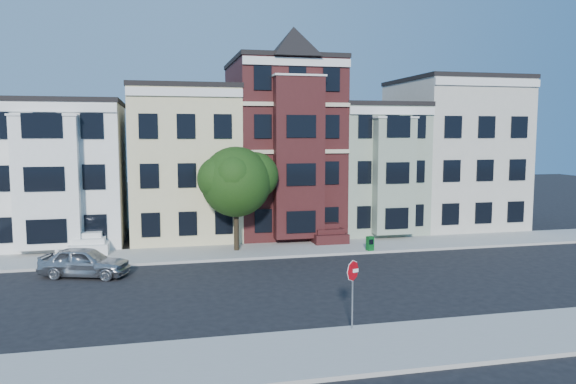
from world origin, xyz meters
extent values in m
plane|color=black|center=(0.00, 0.00, 0.00)|extent=(120.00, 120.00, 0.00)
cube|color=#9E9B93|center=(0.00, 8.00, 0.07)|extent=(60.00, 4.00, 0.15)
cube|color=#9E9B93|center=(0.00, -8.00, 0.07)|extent=(60.00, 4.00, 0.15)
cube|color=white|center=(-15.00, 14.50, 4.50)|extent=(8.00, 9.00, 9.00)
cube|color=beige|center=(-7.00, 14.50, 5.00)|extent=(7.00, 9.00, 10.00)
cube|color=#381313|center=(0.00, 14.50, 6.00)|extent=(7.00, 9.00, 12.00)
cube|color=gray|center=(6.50, 14.50, 4.50)|extent=(6.00, 9.00, 9.00)
cube|color=beige|center=(13.50, 14.50, 5.50)|extent=(8.00, 9.00, 11.00)
imported|color=#A4A6AC|center=(-12.43, 4.27, 0.75)|extent=(4.76, 3.10, 1.51)
cube|color=#0D5A1E|center=(3.60, 6.30, 0.58)|extent=(0.44, 0.41, 0.85)
cylinder|color=silver|center=(-14.03, 6.30, 0.52)|extent=(0.32, 0.32, 0.74)
camera|label=1|loc=(-8.74, -24.92, 7.21)|focal=35.00mm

